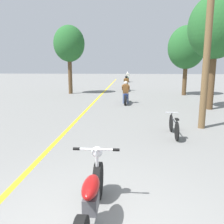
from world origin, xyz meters
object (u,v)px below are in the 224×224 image
at_px(roadside_tree_right_near, 216,28).
at_px(roadside_tree_left, 69,44).
at_px(utility_pole, 209,22).
at_px(motorcycle_rider_mid, 126,85).
at_px(motorcycle_rider_far, 127,78).
at_px(motorcycle_foreground, 91,198).
at_px(bicycle_parked, 174,126).
at_px(roadside_tree_right_far, 187,48).
at_px(motorcycle_rider_lead, 126,95).

height_order(roadside_tree_right_near, roadside_tree_left, roadside_tree_right_near).
height_order(utility_pole, motorcycle_rider_mid, utility_pole).
relative_size(utility_pole, motorcycle_rider_far, 3.70).
xyz_separation_m(utility_pole, motorcycle_foreground, (-3.22, -5.68, -3.32)).
xyz_separation_m(roadside_tree_left, bicycle_parked, (6.28, -11.36, -3.58)).
xyz_separation_m(roadside_tree_right_near, motorcycle_rider_far, (-4.53, 20.14, -3.60)).
bearing_deg(utility_pole, roadside_tree_right_far, 81.23).
xyz_separation_m(roadside_tree_right_near, roadside_tree_right_far, (-0.01, 6.02, -0.55)).
bearing_deg(roadside_tree_right_near, motorcycle_foreground, -116.38).
relative_size(motorcycle_rider_lead, motorcycle_rider_far, 1.01).
distance_m(motorcycle_foreground, bicycle_parked, 5.01).
bearing_deg(roadside_tree_right_far, motorcycle_rider_mid, 149.06).
xyz_separation_m(roadside_tree_right_near, bicycle_parked, (-2.77, -5.02, -3.79)).
distance_m(utility_pole, bicycle_parked, 3.78).
bearing_deg(roadside_tree_left, motorcycle_foreground, -74.99).
height_order(roadside_tree_right_far, motorcycle_foreground, roadside_tree_right_far).
bearing_deg(bicycle_parked, motorcycle_rider_lead, 104.44).
bearing_deg(motorcycle_rider_far, motorcycle_rider_mid, -90.03).
distance_m(utility_pole, motorcycle_rider_far, 24.47).
bearing_deg(motorcycle_rider_lead, utility_pole, -62.17).
xyz_separation_m(utility_pole, motorcycle_rider_lead, (-2.92, 5.53, -3.23)).
bearing_deg(motorcycle_rider_mid, utility_pole, -76.71).
distance_m(roadside_tree_right_far, roadside_tree_left, 9.04).
height_order(motorcycle_foreground, motorcycle_rider_mid, motorcycle_rider_mid).
relative_size(motorcycle_foreground, motorcycle_rider_lead, 1.09).
bearing_deg(roadside_tree_left, motorcycle_rider_lead, -46.04).
height_order(utility_pole, roadside_tree_right_far, utility_pole).
distance_m(motorcycle_rider_lead, motorcycle_rider_mid, 7.14).
distance_m(utility_pole, motorcycle_rider_mid, 13.40).
bearing_deg(motorcycle_rider_far, roadside_tree_left, -108.09).
bearing_deg(bicycle_parked, roadside_tree_right_far, 76.00).
distance_m(motorcycle_foreground, motorcycle_rider_far, 29.76).
xyz_separation_m(roadside_tree_right_near, motorcycle_foreground, (-4.77, -9.61, -3.71)).
distance_m(roadside_tree_left, motorcycle_rider_mid, 6.12).
xyz_separation_m(roadside_tree_left, motorcycle_rider_lead, (4.57, -4.74, -3.40)).
distance_m(motorcycle_rider_far, bicycle_parked, 25.22).
xyz_separation_m(roadside_tree_right_far, motorcycle_rider_mid, (-4.53, 2.71, -3.05)).
height_order(utility_pole, motorcycle_rider_lead, utility_pole).
height_order(motorcycle_foreground, motorcycle_rider_lead, motorcycle_rider_lead).
relative_size(roadside_tree_right_far, motorcycle_foreground, 2.39).
xyz_separation_m(roadside_tree_right_near, motorcycle_rider_lead, (-4.47, 1.59, -3.61)).
bearing_deg(motorcycle_foreground, motorcycle_rider_far, 89.55).
bearing_deg(roadside_tree_left, motorcycle_rider_mid, 27.97).
xyz_separation_m(utility_pole, motorcycle_rider_far, (-2.98, 24.08, -3.22)).
height_order(motorcycle_rider_mid, motorcycle_rider_far, motorcycle_rider_far).
relative_size(utility_pole, motorcycle_rider_mid, 3.46).
xyz_separation_m(roadside_tree_right_far, motorcycle_rider_lead, (-4.45, -4.42, -3.06)).
distance_m(roadside_tree_left, motorcycle_rider_lead, 7.41).
height_order(roadside_tree_right_far, roadside_tree_left, roadside_tree_left).
relative_size(motorcycle_rider_lead, bicycle_parked, 1.20).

